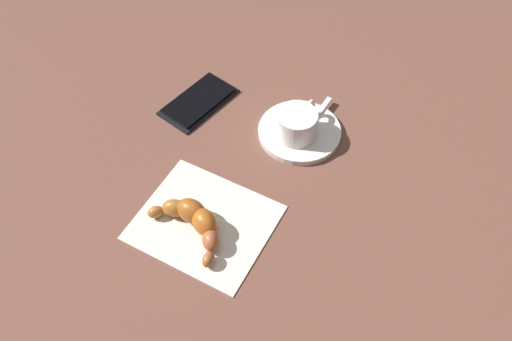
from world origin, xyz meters
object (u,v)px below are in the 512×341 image
Objects in this scene: sugar_packet at (291,117)px; cell_phone at (199,101)px; napkin at (204,222)px; espresso_cup at (298,124)px; croissant at (195,220)px; teaspoon at (308,127)px; saucer at (302,133)px.

cell_phone is (-0.05, 0.15, -0.01)m from sugar_packet.
espresso_cup is at bearing -5.98° from napkin.
napkin is 0.02m from croissant.
sugar_packet is at bearing 84.26° from teaspoon.
croissant is (-0.01, 0.00, 0.02)m from napkin.
sugar_packet reaches higher than saucer.
teaspoon is (0.02, -0.01, -0.02)m from espresso_cup.
espresso_cup is 0.75× the size of teaspoon.
cell_phone is at bearing 101.83° from saucer.
cell_phone is at bearing 98.92° from espresso_cup.
saucer is 0.03m from sugar_packet.
sugar_packet is 0.31× the size of napkin.
saucer is 1.13× the size of teaspoon.
napkin is at bearing 4.04° from sugar_packet.
croissant is 0.97× the size of cell_phone.
croissant is (-0.23, 0.03, -0.01)m from espresso_cup.
cell_phone is (0.20, 0.15, -0.02)m from croissant.
espresso_cup is at bearing 157.65° from teaspoon.
espresso_cup is at bearing -6.63° from croissant.
saucer is 1.51× the size of espresso_cup.
napkin is at bearing 174.02° from espresso_cup.
teaspoon is 0.03m from sugar_packet.
espresso_cup is 0.67× the size of croissant.
cell_phone is (-0.05, 0.19, -0.01)m from teaspoon.
teaspoon is 0.86× the size of cell_phone.
croissant is at bearing 173.37° from espresso_cup.
espresso_cup is (-0.01, 0.00, 0.03)m from saucer.
espresso_cup is 0.18m from cell_phone.
teaspoon reaches higher than cell_phone.
croissant is (-0.25, 0.03, 0.01)m from teaspoon.
espresso_cup reaches higher than teaspoon.
espresso_cup reaches higher than sugar_packet.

